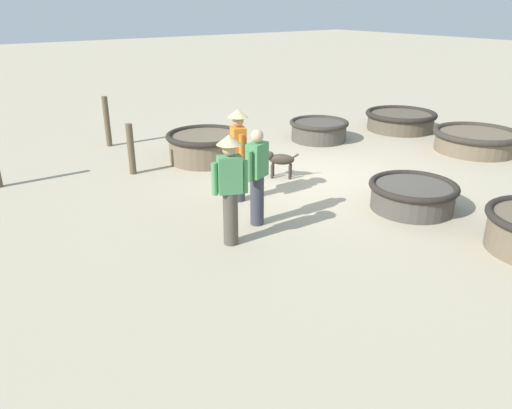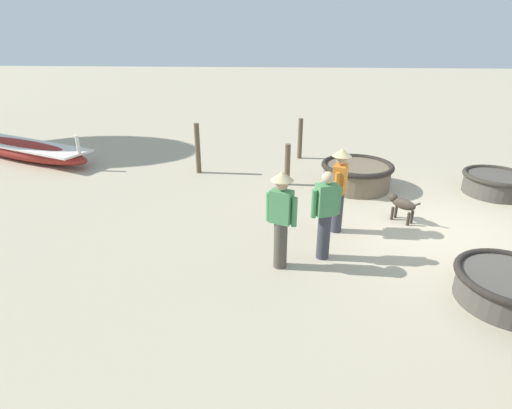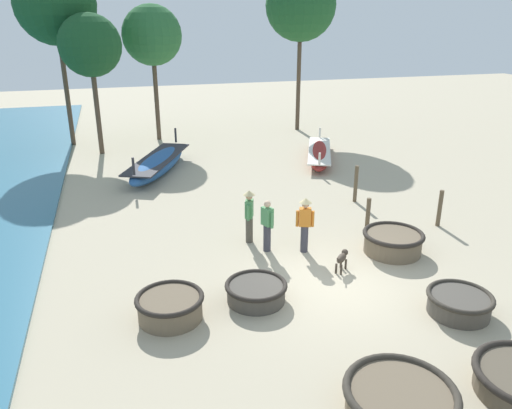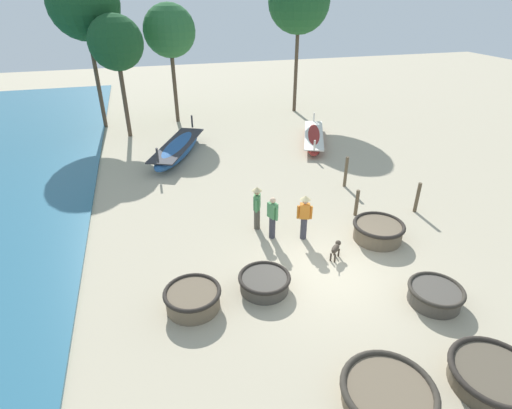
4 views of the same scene
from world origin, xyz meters
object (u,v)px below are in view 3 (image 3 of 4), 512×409
fisherman_crouching (305,221)px  mooring_post_shoreline (368,214)px  coracle_far_right (256,291)px  fisherman_hauling (249,213)px  tree_rightmost (301,5)px  tree_tall_back (55,4)px  coracle_center (393,241)px  tree_leftmost (152,36)px  long_boat_white_hull (319,154)px  fisherman_standing_left (267,224)px  coracle_weathered (459,303)px  long_boat_blue_hull (158,164)px  tree_right_mid (90,46)px  mooring_post_mid_beach (440,208)px  coracle_beside_post (170,306)px  dog (342,258)px  coracle_nearest (400,399)px  mooring_post_inland (356,184)px

fisherman_crouching → mooring_post_shoreline: 2.76m
coracle_far_right → fisherman_hauling: fisherman_hauling is taller
tree_rightmost → tree_tall_back: size_ratio=1.00×
fisherman_hauling → mooring_post_shoreline: size_ratio=1.57×
coracle_far_right → coracle_center: coracle_center is taller
tree_leftmost → long_boat_white_hull: bearing=-42.2°
fisherman_crouching → coracle_center: bearing=-17.4°
fisherman_standing_left → tree_leftmost: tree_leftmost is taller
coracle_weathered → long_boat_blue_hull: 14.31m
tree_right_mid → tree_rightmost: 11.81m
fisherman_crouching → mooring_post_mid_beach: 4.98m
coracle_beside_post → tree_tall_back: size_ratio=0.18×
coracle_center → fisherman_hauling: bearing=154.3°
coracle_center → mooring_post_mid_beach: 2.83m
fisherman_standing_left → dog: (1.59, -1.73, -0.46)m
coracle_nearest → tree_leftmost: bearing=95.2°
coracle_weathered → tree_tall_back: 22.76m
coracle_weathered → mooring_post_mid_beach: (2.66, 4.62, 0.34)m
long_boat_blue_hull → tree_leftmost: (0.66, 6.34, 5.10)m
tree_tall_back → fisherman_crouching: bearing=-65.0°
coracle_far_right → fisherman_standing_left: (1.07, 2.56, 0.57)m
fisherman_crouching → tree_leftmost: tree_leftmost is taller
long_boat_blue_hull → dog: (3.90, -10.49, -0.03)m
dog → coracle_beside_post: bearing=-167.8°
long_boat_white_hull → mooring_post_inland: bearing=-99.6°
coracle_weathered → mooring_post_inland: mooring_post_inland is taller
coracle_weathered → fisherman_standing_left: bearing=127.0°
coracle_weathered → coracle_center: size_ratio=0.86×
tree_rightmost → coracle_far_right: bearing=-113.3°
tree_rightmost → mooring_post_inland: bearing=-100.6°
coracle_nearest → tree_leftmost: (-1.98, 21.86, 5.22)m
coracle_weathered → coracle_beside_post: 6.68m
fisherman_standing_left → mooring_post_inland: bearing=35.0°
coracle_weathered → mooring_post_inland: 7.54m
tree_right_mid → tree_leftmost: bearing=36.3°
long_boat_blue_hull → mooring_post_inland: (6.68, -5.70, 0.29)m
dog → fisherman_standing_left: bearing=132.7°
coracle_nearest → tree_rightmost: (6.33, 22.14, 6.72)m
dog → mooring_post_inland: size_ratio=0.40×
long_boat_blue_hull → long_boat_white_hull: (7.64, 0.01, -0.11)m
tree_rightmost → dog: bearing=-106.5°
mooring_post_inland → long_boat_blue_hull: bearing=139.5°
coracle_weathered → tree_rightmost: bearing=80.4°
coracle_beside_post → tree_right_mid: 16.41m
long_boat_blue_hull → long_boat_white_hull: size_ratio=1.05×
mooring_post_shoreline → tree_leftmost: 16.19m
fisherman_hauling → tree_right_mid: bearing=109.9°
long_boat_white_hull → fisherman_standing_left: size_ratio=3.51×
mooring_post_inland → mooring_post_mid_beach: size_ratio=1.12×
fisherman_standing_left → dog: 2.39m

